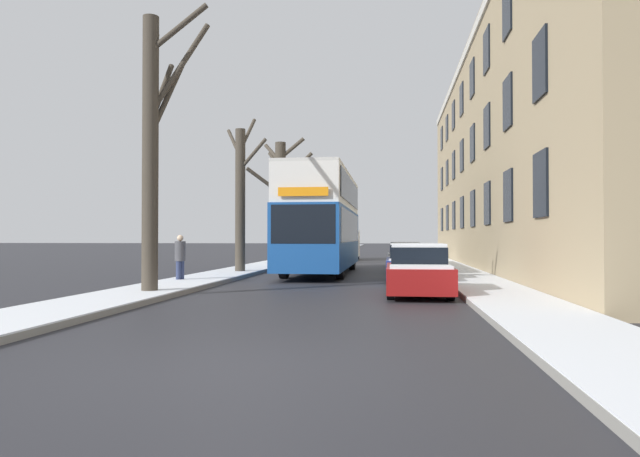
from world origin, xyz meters
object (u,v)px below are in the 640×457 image
parked_car_0 (418,272)px  parked_car_1 (412,264)px  bare_tree_left_2 (280,197)px  pedestrian_left_sidewalk (180,257)px  bare_tree_left_0 (153,142)px  parked_car_3 (405,255)px  bare_tree_left_1 (241,196)px  oncoming_van (345,244)px  parked_car_2 (407,260)px  double_decker_bus (323,218)px

parked_car_0 → parked_car_1: parked_car_0 is taller
bare_tree_left_2 → pedestrian_left_sidewalk: bare_tree_left_2 is taller
bare_tree_left_0 → parked_car_3: bare_tree_left_0 is taller
bare_tree_left_0 → parked_car_0: size_ratio=2.08×
bare_tree_left_1 → oncoming_van: 17.71m
bare_tree_left_1 → parked_car_2: bare_tree_left_1 is taller
bare_tree_left_1 → double_decker_bus: (3.54, 1.23, -0.95)m
parked_car_2 → double_decker_bus: bearing=-163.5°
bare_tree_left_1 → oncoming_van: bearing=79.2°
bare_tree_left_0 → pedestrian_left_sidewalk: bearing=100.6°
parked_car_3 → pedestrian_left_sidewalk: bearing=-122.7°
double_decker_bus → parked_car_3: 7.65m
parked_car_2 → parked_car_3: bearing=90.0°
bare_tree_left_0 → bare_tree_left_2: size_ratio=1.06×
bare_tree_left_2 → parked_car_1: bearing=-59.4°
bare_tree_left_1 → bare_tree_left_0: bearing=-90.0°
oncoming_van → pedestrian_left_sidewalk: (-4.06, -22.52, -0.24)m
bare_tree_left_2 → parked_car_2: bearing=-41.6°
bare_tree_left_1 → parked_car_1: bearing=-25.4°
parked_car_1 → bare_tree_left_2: bearing=120.6°
oncoming_van → pedestrian_left_sidewalk: bearing=-100.2°
parked_car_2 → pedestrian_left_sidewalk: bearing=-137.0°
parked_car_0 → parked_car_2: size_ratio=0.88×
bare_tree_left_2 → parked_car_3: bare_tree_left_2 is taller
bare_tree_left_0 → parked_car_3: bearing=66.3°
bare_tree_left_2 → parked_car_1: 14.89m
double_decker_bus → oncoming_van: 16.08m
bare_tree_left_2 → pedestrian_left_sidewalk: 14.57m
bare_tree_left_2 → bare_tree_left_1: bearing=-90.3°
parked_car_1 → oncoming_van: bearing=101.3°
parked_car_0 → parked_car_1: (-0.00, 4.86, -0.01)m
bare_tree_left_2 → pedestrian_left_sidewalk: (-0.82, -14.21, -3.12)m
bare_tree_left_0 → parked_car_2: bearing=57.8°
double_decker_bus → pedestrian_left_sidewalk: size_ratio=6.77×
oncoming_van → parked_car_2: bearing=-74.4°
bare_tree_left_1 → parked_car_1: size_ratio=1.74×
bare_tree_left_1 → double_decker_bus: bearing=19.1°
parked_car_0 → parked_car_2: parked_car_0 is taller
bare_tree_left_1 → parked_car_3: size_ratio=1.73×
parked_car_1 → pedestrian_left_sidewalk: size_ratio=2.37×
double_decker_bus → parked_car_3: (3.88, 6.30, -1.91)m
bare_tree_left_2 → parked_car_0: bare_tree_left_2 is taller
bare_tree_left_1 → pedestrian_left_sidewalk: bare_tree_left_1 is taller
bare_tree_left_1 → parked_car_2: size_ratio=1.61×
bare_tree_left_2 → parked_car_2: bare_tree_left_2 is taller
bare_tree_left_0 → parked_car_0: bare_tree_left_0 is taller
bare_tree_left_1 → parked_car_1: 8.70m
bare_tree_left_0 → parked_car_0: bearing=7.7°
bare_tree_left_0 → bare_tree_left_2: 18.34m
bare_tree_left_0 → oncoming_van: bearing=83.0°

